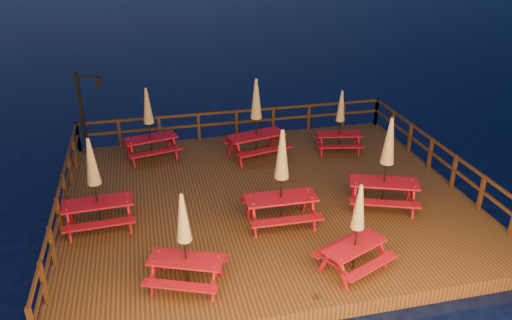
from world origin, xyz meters
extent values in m
plane|color=black|center=(0.00, 0.00, 0.00)|extent=(500.00, 500.00, 0.00)
cube|color=#402714|center=(0.00, 0.00, 0.20)|extent=(12.00, 10.00, 0.40)
cylinder|color=#372311|center=(-5.60, 4.60, -0.30)|extent=(0.24, 0.24, 1.40)
cylinder|color=#372311|center=(0.00, -4.60, -0.30)|extent=(0.24, 0.24, 1.40)
cylinder|color=#372311|center=(0.00, 4.60, -0.30)|extent=(0.24, 0.24, 1.40)
cylinder|color=#372311|center=(5.60, 4.60, -0.30)|extent=(0.24, 0.24, 1.40)
cube|color=#372311|center=(0.00, 4.85, 1.45)|extent=(11.70, 0.06, 0.09)
cube|color=#372311|center=(0.00, 4.85, 1.01)|extent=(11.70, 0.06, 0.09)
cube|color=#372311|center=(-4.68, 4.85, 0.95)|extent=(0.10, 0.10, 1.10)
cube|color=#372311|center=(0.00, 4.85, 0.95)|extent=(0.10, 0.10, 1.10)
cube|color=#372311|center=(4.68, 4.85, 0.95)|extent=(0.10, 0.10, 1.10)
cube|color=#372311|center=(-5.85, 0.00, 1.45)|extent=(0.06, 9.70, 0.09)
cube|color=#372311|center=(-5.85, 0.00, 1.01)|extent=(0.06, 9.70, 0.09)
cube|color=#372311|center=(-5.85, -3.88, 0.95)|extent=(0.10, 0.10, 1.10)
cube|color=#372311|center=(-5.85, 0.00, 0.95)|extent=(0.10, 0.10, 1.10)
cube|color=#372311|center=(-5.85, 3.88, 0.95)|extent=(0.10, 0.10, 1.10)
cube|color=#372311|center=(5.85, 0.00, 1.45)|extent=(0.06, 9.70, 0.09)
cube|color=#372311|center=(5.85, 0.00, 1.01)|extent=(0.06, 9.70, 0.09)
cube|color=#372311|center=(5.85, 0.00, 0.95)|extent=(0.10, 0.10, 1.10)
cube|color=#372311|center=(5.85, 3.88, 0.95)|extent=(0.10, 0.10, 1.10)
cube|color=black|center=(-5.55, 4.55, 1.90)|extent=(0.12, 0.12, 3.00)
cube|color=black|center=(-5.20, 4.55, 3.25)|extent=(0.70, 0.06, 0.06)
cube|color=black|center=(-4.85, 4.55, 3.05)|extent=(0.18, 0.18, 0.28)
sphere|color=#E9A95D|center=(-4.85, 4.55, 3.05)|extent=(0.14, 0.14, 0.14)
cube|color=maroon|center=(1.18, -3.85, 1.07)|extent=(1.73, 1.23, 0.04)
cube|color=maroon|center=(0.96, -3.36, 0.80)|extent=(1.58, 0.89, 0.04)
cube|color=maroon|center=(1.40, -4.34, 0.80)|extent=(1.58, 0.89, 0.04)
cube|color=maroon|center=(0.45, -3.85, 0.74)|extent=(0.09, 0.10, 0.67)
cube|color=maroon|center=(0.69, -4.40, 0.74)|extent=(0.09, 0.10, 0.67)
cube|color=maroon|center=(1.68, -3.30, 0.74)|extent=(0.09, 0.10, 0.67)
cube|color=maroon|center=(1.92, -3.85, 0.74)|extent=(0.09, 0.10, 0.67)
cylinder|color=black|center=(1.18, -3.85, 1.52)|extent=(0.04, 0.04, 2.25)
cone|color=tan|center=(1.18, -3.85, 2.15)|extent=(0.32, 0.32, 1.12)
sphere|color=black|center=(1.18, -3.85, 2.67)|extent=(0.06, 0.06, 0.06)
cube|color=maroon|center=(3.16, -1.31, 1.21)|extent=(2.09, 1.39, 0.05)
cube|color=maroon|center=(3.38, -0.70, 0.89)|extent=(1.93, 0.97, 0.05)
cube|color=maroon|center=(2.93, -1.91, 0.89)|extent=(1.93, 0.97, 0.05)
cube|color=maroon|center=(2.52, -0.69, 0.81)|extent=(0.10, 0.12, 0.81)
cube|color=maroon|center=(2.27, -1.36, 0.81)|extent=(0.10, 0.12, 0.81)
cube|color=maroon|center=(4.04, -1.25, 0.81)|extent=(0.10, 0.12, 0.81)
cube|color=maroon|center=(3.79, -1.92, 0.81)|extent=(0.10, 0.12, 0.81)
cylinder|color=black|center=(3.16, -1.31, 1.75)|extent=(0.05, 0.05, 2.71)
cone|color=tan|center=(3.16, -1.31, 2.51)|extent=(0.39, 0.39, 1.35)
sphere|color=black|center=(3.16, -1.31, 3.14)|extent=(0.08, 0.08, 0.08)
cube|color=maroon|center=(0.01, -1.51, 1.22)|extent=(1.97, 0.79, 0.05)
cube|color=maroon|center=(0.02, -0.85, 0.89)|extent=(1.97, 0.33, 0.05)
cube|color=maroon|center=(0.00, -2.16, 0.89)|extent=(1.97, 0.33, 0.05)
cube|color=maroon|center=(-0.81, -1.14, 0.81)|extent=(0.07, 0.11, 0.82)
cube|color=maroon|center=(-0.81, -1.86, 0.81)|extent=(0.07, 0.11, 0.82)
cube|color=maroon|center=(0.83, -1.16, 0.81)|extent=(0.07, 0.11, 0.82)
cube|color=maroon|center=(0.82, -1.88, 0.81)|extent=(0.07, 0.11, 0.82)
cylinder|color=black|center=(0.01, -1.51, 1.77)|extent=(0.05, 0.05, 2.73)
cone|color=tan|center=(0.01, -1.51, 2.53)|extent=(0.39, 0.39, 1.37)
sphere|color=black|center=(0.01, -1.51, 3.16)|extent=(0.08, 0.08, 0.08)
cube|color=maroon|center=(-2.78, -3.53, 1.10)|extent=(1.81, 1.24, 0.05)
cube|color=maroon|center=(-2.57, -3.01, 0.82)|extent=(1.66, 0.87, 0.05)
cube|color=maroon|center=(-2.99, -4.05, 0.82)|extent=(1.66, 0.87, 0.05)
cube|color=maroon|center=(-3.32, -2.98, 0.75)|extent=(0.09, 0.11, 0.70)
cube|color=maroon|center=(-3.55, -3.56, 0.75)|extent=(0.09, 0.11, 0.70)
cube|color=maroon|center=(-2.01, -3.50, 0.75)|extent=(0.09, 0.11, 0.70)
cube|color=maroon|center=(-2.24, -4.08, 0.75)|extent=(0.09, 0.11, 0.70)
cylinder|color=black|center=(-2.78, -3.53, 1.57)|extent=(0.04, 0.04, 2.34)
cone|color=tan|center=(-2.78, -3.53, 2.23)|extent=(0.34, 0.34, 1.17)
sphere|color=black|center=(-2.78, -3.53, 2.77)|extent=(0.07, 0.07, 0.07)
cube|color=maroon|center=(0.33, 2.90, 1.24)|extent=(2.13, 1.22, 0.06)
cube|color=maroon|center=(0.18, 3.55, 0.90)|extent=(2.02, 0.77, 0.06)
cube|color=maroon|center=(0.49, 2.25, 0.90)|extent=(2.02, 0.77, 0.06)
cube|color=maroon|center=(-0.56, 3.07, 0.82)|extent=(0.09, 0.12, 0.84)
cube|color=maroon|center=(-0.39, 2.35, 0.82)|extent=(0.09, 0.12, 0.84)
cube|color=maroon|center=(1.06, 3.45, 0.82)|extent=(0.09, 0.12, 0.84)
cube|color=maroon|center=(1.23, 2.74, 0.82)|extent=(0.09, 0.12, 0.84)
cylinder|color=black|center=(0.33, 2.90, 1.79)|extent=(0.05, 0.05, 2.78)
cone|color=tan|center=(0.33, 2.90, 2.57)|extent=(0.40, 0.40, 1.39)
sphere|color=black|center=(0.33, 2.90, 3.22)|extent=(0.08, 0.08, 0.08)
cube|color=maroon|center=(-4.85, -0.58, 1.18)|extent=(1.90, 0.82, 0.05)
cube|color=maroon|center=(-4.88, 0.03, 0.87)|extent=(1.87, 0.39, 0.05)
cube|color=maroon|center=(-4.82, -1.20, 0.87)|extent=(1.87, 0.39, 0.05)
cube|color=maroon|center=(-5.64, -0.29, 0.79)|extent=(0.07, 0.11, 0.78)
cube|color=maroon|center=(-5.61, -0.97, 0.79)|extent=(0.07, 0.11, 0.78)
cube|color=maroon|center=(-4.09, -0.20, 0.79)|extent=(0.07, 0.11, 0.78)
cube|color=maroon|center=(-4.06, -0.88, 0.79)|extent=(0.07, 0.11, 0.78)
cylinder|color=black|center=(-4.85, -0.58, 1.69)|extent=(0.05, 0.05, 2.58)
cone|color=tan|center=(-4.85, -0.58, 2.42)|extent=(0.37, 0.37, 1.29)
sphere|color=black|center=(-4.85, -0.58, 3.02)|extent=(0.07, 0.07, 0.07)
cube|color=maroon|center=(3.37, 2.71, 1.07)|extent=(1.69, 0.92, 0.04)
cube|color=maroon|center=(3.47, 3.24, 0.80)|extent=(1.62, 0.55, 0.04)
cube|color=maroon|center=(3.26, 2.19, 0.80)|extent=(1.62, 0.55, 0.04)
cube|color=maroon|center=(2.77, 3.13, 0.73)|extent=(0.07, 0.10, 0.67)
cube|color=maroon|center=(2.65, 2.55, 0.73)|extent=(0.07, 0.10, 0.67)
cube|color=maroon|center=(4.08, 2.87, 0.73)|extent=(0.07, 0.10, 0.67)
cube|color=maroon|center=(3.97, 2.30, 0.73)|extent=(0.07, 0.10, 0.67)
cylinder|color=black|center=(3.37, 2.71, 1.51)|extent=(0.04, 0.04, 2.23)
cone|color=tan|center=(3.37, 2.71, 2.14)|extent=(0.32, 0.32, 1.11)
sphere|color=black|center=(3.37, 2.71, 2.66)|extent=(0.06, 0.06, 0.06)
cube|color=maroon|center=(-3.29, 3.66, 1.15)|extent=(1.91, 1.09, 0.05)
cube|color=maroon|center=(-3.43, 4.24, 0.85)|extent=(1.82, 0.68, 0.05)
cube|color=maroon|center=(-3.16, 3.07, 0.85)|extent=(1.82, 0.68, 0.05)
cube|color=maroon|center=(-4.10, 3.81, 0.78)|extent=(0.08, 0.11, 0.75)
cube|color=maroon|center=(-3.95, 3.16, 0.78)|extent=(0.08, 0.11, 0.75)
cube|color=maroon|center=(-2.64, 4.15, 0.78)|extent=(0.08, 0.11, 0.75)
cube|color=maroon|center=(-2.49, 3.50, 0.78)|extent=(0.08, 0.11, 0.75)
cylinder|color=black|center=(-3.29, 3.66, 1.65)|extent=(0.04, 0.04, 2.50)
cone|color=tan|center=(-3.29, 3.66, 2.35)|extent=(0.36, 0.36, 1.25)
sphere|color=black|center=(-3.29, 3.66, 2.93)|extent=(0.07, 0.07, 0.07)
camera|label=1|loc=(-3.30, -12.83, 8.02)|focal=35.00mm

